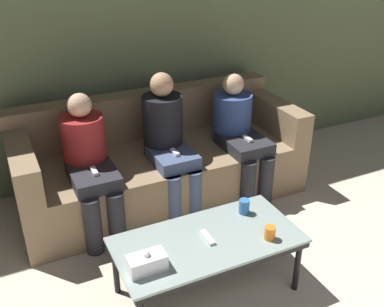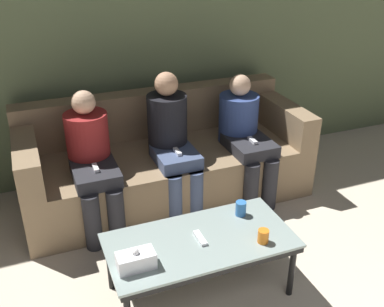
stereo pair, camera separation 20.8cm
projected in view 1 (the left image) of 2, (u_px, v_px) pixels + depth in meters
wall_back at (132, 38)px, 3.98m from camera, size 12.00×0.06×2.60m
couch at (160, 162)px, 3.97m from camera, size 2.44×0.97×0.87m
coffee_table at (207, 244)px, 2.84m from camera, size 1.18×0.59×0.43m
cup_near_left at (244, 206)px, 3.06m from camera, size 0.07×0.07×0.10m
cup_near_right at (270, 233)px, 2.80m from camera, size 0.07×0.07×0.09m
tissue_box at (147, 263)px, 2.55m from camera, size 0.22×0.12×0.13m
game_remote at (207, 237)px, 2.82m from camera, size 0.04×0.15×0.02m
seated_person_left_end at (89, 160)px, 3.41m from camera, size 0.33×0.68×1.09m
seated_person_mid_left at (168, 139)px, 3.66m from camera, size 0.33×0.63×1.16m
seated_person_mid_right at (238, 131)px, 3.92m from camera, size 0.35×0.69×1.07m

